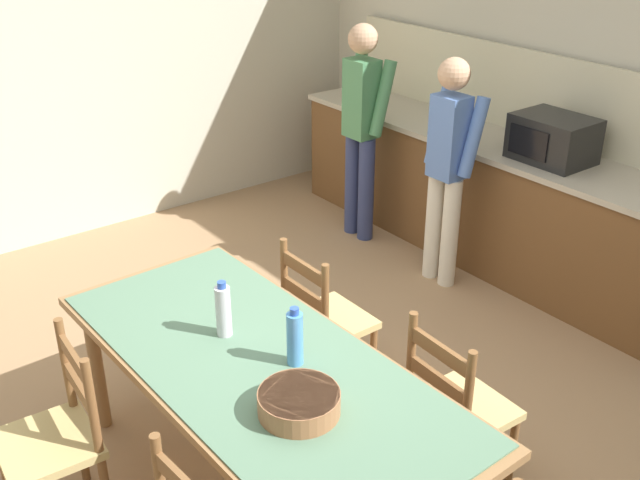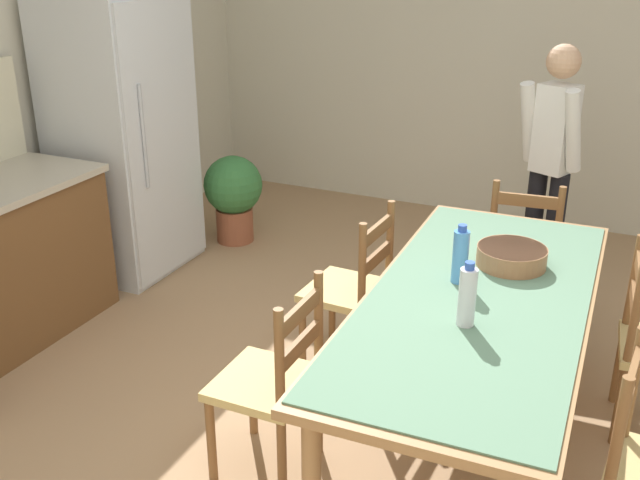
{
  "view_description": "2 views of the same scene",
  "coord_description": "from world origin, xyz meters",
  "px_view_note": "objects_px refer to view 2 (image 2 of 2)",
  "views": [
    {
      "loc": [
        2.36,
        -1.86,
        2.64
      ],
      "look_at": [
        -0.27,
        0.14,
        1.02
      ],
      "focal_mm": 42.0,
      "sensor_mm": 36.0,
      "label": 1
    },
    {
      "loc": [
        -2.75,
        -1.05,
        2.22
      ],
      "look_at": [
        -0.01,
        0.2,
        0.97
      ],
      "focal_mm": 42.0,
      "sensor_mm": 36.0,
      "label": 2
    }
  ],
  "objects_px": {
    "chair_side_far_left": "(273,383)",
    "potted_plant": "(233,193)",
    "bottle_near_centre": "(467,296)",
    "person_by_table": "(551,156)",
    "dining_table": "(478,312)",
    "serving_bowl": "(512,255)",
    "refrigerator": "(122,136)",
    "bottle_off_centre": "(460,256)",
    "chair_head_end": "(523,252)",
    "chair_side_far_right": "(352,290)"
  },
  "relations": [
    {
      "from": "chair_side_far_left",
      "to": "chair_side_far_right",
      "type": "bearing_deg",
      "value": -178.47
    },
    {
      "from": "refrigerator",
      "to": "person_by_table",
      "type": "distance_m",
      "value": 2.81
    },
    {
      "from": "bottle_off_centre",
      "to": "person_by_table",
      "type": "xyz_separation_m",
      "value": [
        1.8,
        -0.11,
        -0.01
      ]
    },
    {
      "from": "chair_side_far_left",
      "to": "dining_table",
      "type": "bearing_deg",
      "value": 124.12
    },
    {
      "from": "bottle_off_centre",
      "to": "chair_side_far_left",
      "type": "xyz_separation_m",
      "value": [
        -0.6,
        0.62,
        -0.46
      ]
    },
    {
      "from": "refrigerator",
      "to": "chair_side_far_right",
      "type": "xyz_separation_m",
      "value": [
        -0.57,
        -1.91,
        -0.49
      ]
    },
    {
      "from": "chair_side_far_left",
      "to": "serving_bowl",
      "type": "bearing_deg",
      "value": 137.66
    },
    {
      "from": "refrigerator",
      "to": "potted_plant",
      "type": "relative_size",
      "value": 2.8
    },
    {
      "from": "dining_table",
      "to": "potted_plant",
      "type": "relative_size",
      "value": 3.23
    },
    {
      "from": "chair_head_end",
      "to": "chair_side_far_left",
      "type": "relative_size",
      "value": 1.0
    },
    {
      "from": "bottle_near_centre",
      "to": "chair_side_far_right",
      "type": "xyz_separation_m",
      "value": [
        0.72,
        0.77,
        -0.46
      ]
    },
    {
      "from": "potted_plant",
      "to": "chair_head_end",
      "type": "bearing_deg",
      "value": -98.96
    },
    {
      "from": "dining_table",
      "to": "chair_head_end",
      "type": "distance_m",
      "value": 1.38
    },
    {
      "from": "bottle_near_centre",
      "to": "person_by_table",
      "type": "distance_m",
      "value": 2.17
    },
    {
      "from": "chair_head_end",
      "to": "bottle_near_centre",
      "type": "bearing_deg",
      "value": 85.33
    },
    {
      "from": "potted_plant",
      "to": "dining_table",
      "type": "bearing_deg",
      "value": -127.21
    },
    {
      "from": "serving_bowl",
      "to": "chair_side_far_left",
      "type": "distance_m",
      "value": 1.24
    },
    {
      "from": "chair_head_end",
      "to": "refrigerator",
      "type": "bearing_deg",
      "value": 0.97
    },
    {
      "from": "dining_table",
      "to": "bottle_near_centre",
      "type": "height_order",
      "value": "bottle_near_centre"
    },
    {
      "from": "dining_table",
      "to": "potted_plant",
      "type": "bearing_deg",
      "value": 52.79
    },
    {
      "from": "bottle_off_centre",
      "to": "chair_side_far_right",
      "type": "height_order",
      "value": "bottle_off_centre"
    },
    {
      "from": "dining_table",
      "to": "bottle_off_centre",
      "type": "relative_size",
      "value": 7.97
    },
    {
      "from": "refrigerator",
      "to": "potted_plant",
      "type": "bearing_deg",
      "value": -32.3
    },
    {
      "from": "potted_plant",
      "to": "refrigerator",
      "type": "bearing_deg",
      "value": 147.7
    },
    {
      "from": "dining_table",
      "to": "potted_plant",
      "type": "height_order",
      "value": "dining_table"
    },
    {
      "from": "chair_side_far_right",
      "to": "potted_plant",
      "type": "height_order",
      "value": "chair_side_far_right"
    },
    {
      "from": "chair_head_end",
      "to": "person_by_table",
      "type": "relative_size",
      "value": 0.57
    },
    {
      "from": "chair_side_far_left",
      "to": "potted_plant",
      "type": "xyz_separation_m",
      "value": [
        2.2,
        1.51,
        -0.06
      ]
    },
    {
      "from": "serving_bowl",
      "to": "person_by_table",
      "type": "xyz_separation_m",
      "value": [
        1.53,
        0.06,
        0.06
      ]
    },
    {
      "from": "serving_bowl",
      "to": "chair_side_far_left",
      "type": "xyz_separation_m",
      "value": [
        -0.87,
        0.79,
        -0.39
      ]
    },
    {
      "from": "chair_side_far_right",
      "to": "chair_side_far_left",
      "type": "distance_m",
      "value": 0.96
    },
    {
      "from": "serving_bowl",
      "to": "potted_plant",
      "type": "bearing_deg",
      "value": 59.99
    },
    {
      "from": "bottle_off_centre",
      "to": "serving_bowl",
      "type": "height_order",
      "value": "bottle_off_centre"
    },
    {
      "from": "chair_head_end",
      "to": "chair_side_far_right",
      "type": "xyz_separation_m",
      "value": [
        -0.9,
        0.73,
        0.0
      ]
    },
    {
      "from": "chair_side_far_right",
      "to": "bottle_off_centre",
      "type": "bearing_deg",
      "value": 63.91
    },
    {
      "from": "bottle_near_centre",
      "to": "chair_head_end",
      "type": "relative_size",
      "value": 0.3
    },
    {
      "from": "chair_side_far_right",
      "to": "person_by_table",
      "type": "relative_size",
      "value": 0.57
    },
    {
      "from": "bottle_near_centre",
      "to": "serving_bowl",
      "type": "distance_m",
      "value": 0.65
    },
    {
      "from": "dining_table",
      "to": "person_by_table",
      "type": "distance_m",
      "value": 1.92
    },
    {
      "from": "refrigerator",
      "to": "chair_side_far_left",
      "type": "bearing_deg",
      "value": -128.24
    },
    {
      "from": "bottle_near_centre",
      "to": "person_by_table",
      "type": "bearing_deg",
      "value": 0.31
    },
    {
      "from": "chair_head_end",
      "to": "potted_plant",
      "type": "distance_m",
      "value": 2.24
    },
    {
      "from": "bottle_near_centre",
      "to": "chair_side_far_right",
      "type": "bearing_deg",
      "value": 46.9
    },
    {
      "from": "chair_head_end",
      "to": "chair_side_far_left",
      "type": "height_order",
      "value": "same"
    },
    {
      "from": "chair_head_end",
      "to": "chair_side_far_right",
      "type": "bearing_deg",
      "value": 44.87
    },
    {
      "from": "dining_table",
      "to": "serving_bowl",
      "type": "xyz_separation_m",
      "value": [
        0.37,
        -0.06,
        0.13
      ]
    },
    {
      "from": "bottle_off_centre",
      "to": "refrigerator",
      "type": "bearing_deg",
      "value": 70.15
    },
    {
      "from": "bottle_near_centre",
      "to": "bottle_off_centre",
      "type": "relative_size",
      "value": 1.0
    },
    {
      "from": "refrigerator",
      "to": "potted_plant",
      "type": "xyz_separation_m",
      "value": [
        0.68,
        -0.43,
        -0.55
      ]
    },
    {
      "from": "bottle_off_centre",
      "to": "chair_head_end",
      "type": "relative_size",
      "value": 0.3
    }
  ]
}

